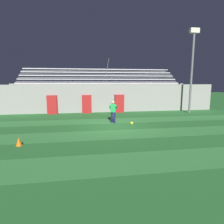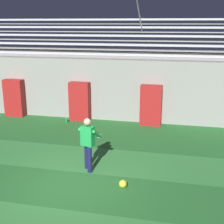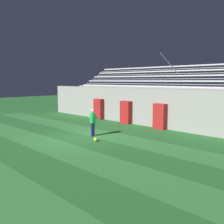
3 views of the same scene
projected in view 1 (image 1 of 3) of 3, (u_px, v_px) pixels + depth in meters
ground_plane at (113, 126)px, 13.05m from camera, size 80.00×80.00×0.00m
turf_stripe_near at (137, 162)px, 7.20m from camera, size 28.00×1.96×0.01m
turf_stripe_mid at (118, 134)px, 11.02m from camera, size 28.00×1.96×0.01m
turf_stripe_far at (109, 121)px, 14.85m from camera, size 28.00×1.96×0.01m
back_wall at (103, 98)px, 19.17m from camera, size 24.00×0.60×2.80m
padding_pillar_gate_left at (87, 104)px, 18.46m from camera, size 0.93×0.44×1.78m
padding_pillar_gate_right at (119, 104)px, 18.97m from camera, size 0.93×0.44×1.78m
padding_pillar_far_left at (52, 105)px, 17.96m from camera, size 0.93×0.44×1.78m
bleacher_stand at (100, 96)px, 21.44m from camera, size 18.00×4.05×5.43m
floodlight_pole at (192, 61)px, 17.99m from camera, size 0.90×0.36×8.05m
goalkeeper at (113, 110)px, 13.99m from camera, size 0.67×0.65×1.67m
soccer_ball at (132, 123)px, 13.51m from camera, size 0.22×0.22×0.22m
traffic_cone at (19, 141)px, 9.00m from camera, size 0.30×0.30×0.42m
water_bottle at (82, 113)px, 17.99m from camera, size 0.07×0.07×0.24m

